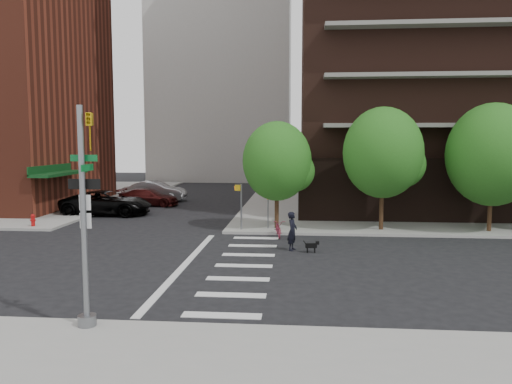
# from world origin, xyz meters

# --- Properties ---
(ground) EXTENTS (120.00, 120.00, 0.00)m
(ground) POSITION_xyz_m (0.00, 0.00, 0.00)
(ground) COLOR black
(ground) RESTS_ON ground
(sidewalk_ne) EXTENTS (39.00, 33.00, 0.15)m
(sidewalk_ne) POSITION_xyz_m (20.50, 23.50, 0.07)
(sidewalk_ne) COLOR gray
(sidewalk_ne) RESTS_ON ground
(crosswalk) EXTENTS (3.85, 13.00, 0.01)m
(crosswalk) POSITION_xyz_m (2.21, -0.00, 0.01)
(crosswalk) COLOR silver
(crosswalk) RESTS_ON ground
(tree_a) EXTENTS (4.00, 4.00, 5.90)m
(tree_a) POSITION_xyz_m (4.00, 8.50, 4.04)
(tree_a) COLOR #301E11
(tree_a) RESTS_ON sidewalk_ne
(tree_b) EXTENTS (4.50, 4.50, 6.65)m
(tree_b) POSITION_xyz_m (10.00, 8.50, 4.54)
(tree_b) COLOR #301E11
(tree_b) RESTS_ON sidewalk_ne
(tree_c) EXTENTS (5.00, 5.00, 6.80)m
(tree_c) POSITION_xyz_m (16.00, 8.50, 4.45)
(tree_c) COLOR #301E11
(tree_c) RESTS_ON sidewalk_ne
(traffic_signal) EXTENTS (0.90, 0.75, 6.00)m
(traffic_signal) POSITION_xyz_m (-0.47, -7.49, 2.70)
(traffic_signal) COLOR slate
(traffic_signal) RESTS_ON sidewalk_s
(pedestrian_signal) EXTENTS (2.18, 0.67, 2.60)m
(pedestrian_signal) POSITION_xyz_m (2.32, 7.92, 1.85)
(pedestrian_signal) COLOR slate
(pedestrian_signal) RESTS_ON sidewalk_ne
(fire_hydrant) EXTENTS (0.24, 0.24, 0.73)m
(fire_hydrant) POSITION_xyz_m (-10.50, 7.80, 0.55)
(fire_hydrant) COLOR #A50C0C
(fire_hydrant) RESTS_ON sidewalk_nw
(parked_car_black) EXTENTS (2.96, 6.26, 1.73)m
(parked_car_black) POSITION_xyz_m (-8.20, 13.50, 0.86)
(parked_car_black) COLOR black
(parked_car_black) RESTS_ON ground
(parked_car_maroon) EXTENTS (2.06, 4.85, 1.39)m
(parked_car_maroon) POSITION_xyz_m (-6.76, 18.65, 0.70)
(parked_car_maroon) COLOR #431212
(parked_car_maroon) RESTS_ON ground
(parked_car_silver) EXTENTS (1.87, 5.28, 1.74)m
(parked_car_silver) POSITION_xyz_m (-7.16, 21.96, 0.87)
(parked_car_silver) COLOR #B2B4B9
(parked_car_silver) RESTS_ON ground
(scooter) EXTENTS (0.89, 1.85, 0.93)m
(scooter) POSITION_xyz_m (4.18, 6.50, 0.47)
(scooter) COLOR #912B42
(scooter) RESTS_ON ground
(dog_walker) EXTENTS (0.77, 0.61, 1.85)m
(dog_walker) POSITION_xyz_m (4.98, 3.21, 0.93)
(dog_walker) COLOR black
(dog_walker) RESTS_ON ground
(dog) EXTENTS (0.65, 0.22, 0.54)m
(dog) POSITION_xyz_m (5.90, 2.75, 0.34)
(dog) COLOR black
(dog) RESTS_ON ground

